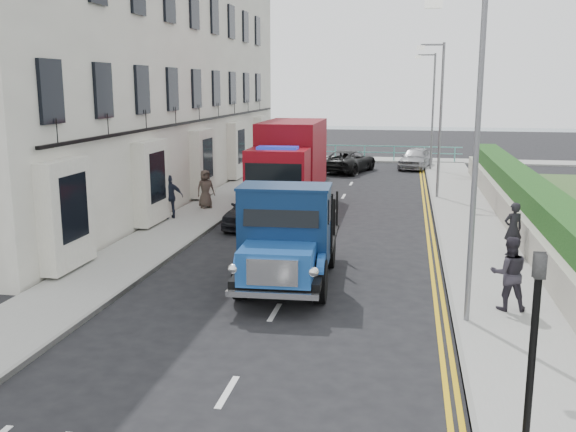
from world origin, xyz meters
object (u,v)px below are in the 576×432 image
object	(u,v)px
bedford_lorry	(286,242)
pedestrian_east_near	(513,229)
lamp_mid	(438,111)
lamp_far	(431,105)
lamp_near	(471,143)
parked_car_front	(255,208)
red_lorry	(290,163)

from	to	relation	value
bedford_lorry	pedestrian_east_near	size ratio (longest dim) A/B	3.58
lamp_mid	lamp_far	size ratio (longest dim) A/B	1.00
lamp_near	lamp_far	bearing A→B (deg)	90.00
bedford_lorry	lamp_mid	bearing A→B (deg)	70.45
lamp_mid	bedford_lorry	bearing A→B (deg)	-106.65
lamp_mid	parked_car_front	distance (m)	10.30
lamp_far	lamp_near	bearing A→B (deg)	-90.00
lamp_near	lamp_mid	distance (m)	16.00
bedford_lorry	parked_car_front	distance (m)	7.67
lamp_mid	red_lorry	world-z (taller)	lamp_mid
lamp_near	parked_car_front	xyz separation A→B (m)	(-6.78, 9.00, -3.33)
lamp_far	pedestrian_east_near	distance (m)	20.44
red_lorry	pedestrian_east_near	size ratio (longest dim) A/B	4.33
lamp_near	pedestrian_east_near	xyz separation A→B (m)	(1.92, 5.88, -3.07)
parked_car_front	red_lorry	bearing A→B (deg)	85.55
lamp_mid	pedestrian_east_near	distance (m)	10.75
lamp_near	parked_car_front	size ratio (longest dim) A/B	1.79
lamp_mid	red_lorry	distance (m)	7.28
lamp_near	lamp_far	size ratio (longest dim) A/B	1.00
lamp_mid	pedestrian_east_near	world-z (taller)	lamp_mid
bedford_lorry	red_lorry	world-z (taller)	red_lorry
lamp_mid	bedford_lorry	xyz separation A→B (m)	(-4.25, -14.22, -2.76)
lamp_near	lamp_mid	size ratio (longest dim) A/B	1.00
lamp_far	parked_car_front	size ratio (longest dim) A/B	1.79
lamp_near	red_lorry	bearing A→B (deg)	115.85
lamp_far	lamp_mid	bearing A→B (deg)	-90.00
bedford_lorry	parked_car_front	size ratio (longest dim) A/B	1.48
red_lorry	pedestrian_east_near	xyz separation A→B (m)	(8.09, -6.85, -1.01)
lamp_mid	parked_car_front	bearing A→B (deg)	-134.07
lamp_far	bedford_lorry	distance (m)	24.75
lamp_near	pedestrian_east_near	size ratio (longest dim) A/B	4.33
lamp_mid	parked_car_front	world-z (taller)	lamp_mid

